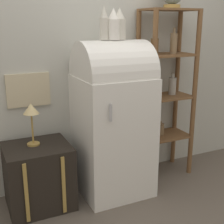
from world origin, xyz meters
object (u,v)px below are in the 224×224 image
object	(u,v)px
refrigerator	(113,116)
vase_left	(104,24)
suitcase_trunk	(39,176)
vase_center	(113,25)
vase_right	(119,25)
desk_lamp	(31,113)

from	to	relation	value
refrigerator	vase_left	bearing A→B (deg)	-179.30
suitcase_trunk	vase_center	size ratio (longest dim) A/B	2.14
vase_center	vase_left	bearing A→B (deg)	171.46
vase_right	suitcase_trunk	bearing A→B (deg)	179.04
vase_center	desk_lamp	size ratio (longest dim) A/B	0.72
suitcase_trunk	vase_left	bearing A→B (deg)	-2.61
vase_left	vase_center	bearing A→B (deg)	-8.54
vase_left	vase_right	xyz separation A→B (m)	(0.16, 0.02, -0.01)
vase_left	vase_right	size ratio (longest dim) A/B	1.05
vase_left	desk_lamp	bearing A→B (deg)	173.90
refrigerator	vase_center	xyz separation A→B (m)	(-0.00, -0.01, 0.83)
desk_lamp	vase_right	bearing A→B (deg)	-3.83
vase_center	vase_right	distance (m)	0.08
suitcase_trunk	vase_left	xyz separation A→B (m)	(0.64, -0.03, 1.32)
desk_lamp	vase_left	bearing A→B (deg)	-6.10
vase_right	refrigerator	bearing A→B (deg)	-168.32
vase_center	vase_right	size ratio (longest dim) A/B	0.98
vase_left	desk_lamp	distance (m)	0.99
vase_center	desk_lamp	distance (m)	1.04
vase_left	suitcase_trunk	bearing A→B (deg)	177.39
refrigerator	vase_right	size ratio (longest dim) A/B	5.33
desk_lamp	suitcase_trunk	bearing A→B (deg)	-67.65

